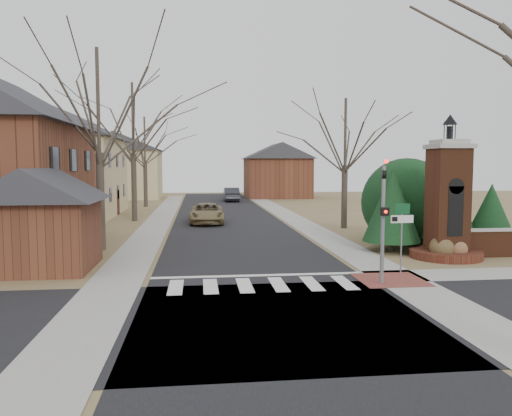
{
  "coord_description": "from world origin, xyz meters",
  "views": [
    {
      "loc": [
        -2.18,
        -16.32,
        4.23
      ],
      "look_at": [
        0.4,
        6.0,
        2.28
      ],
      "focal_mm": 35.0,
      "sensor_mm": 36.0,
      "label": 1
    }
  ],
  "objects": [
    {
      "name": "bare_tree_2",
      "position": [
        -7.5,
        35.0,
        7.03
      ],
      "size": [
        7.35,
        7.35,
        10.19
      ],
      "color": "#473D33",
      "rests_on": "ground"
    },
    {
      "name": "house_stucco_left",
      "position": [
        -13.5,
        27.0,
        4.59
      ],
      "size": [
        9.8,
        12.8,
        9.28
      ],
      "color": "#C4BA82",
      "rests_on": "ground"
    },
    {
      "name": "evergreen_far",
      "position": [
        12.5,
        7.2,
        1.9
      ],
      "size": [
        2.4,
        2.4,
        3.3
      ],
      "color": "#473D33",
      "rests_on": "ground"
    },
    {
      "name": "crosswalk_zone",
      "position": [
        0.0,
        0.8,
        0.01
      ],
      "size": [
        8.0,
        2.2,
        0.02
      ],
      "primitive_type": "cube",
      "color": "silver",
      "rests_on": "ground"
    },
    {
      "name": "bare_tree_0",
      "position": [
        -7.0,
        9.0,
        7.7
      ],
      "size": [
        8.05,
        8.05,
        11.15
      ],
      "color": "#473D33",
      "rests_on": "ground"
    },
    {
      "name": "bare_tree_3",
      "position": [
        7.5,
        16.0,
        6.69
      ],
      "size": [
        7.0,
        7.0,
        9.7
      ],
      "color": "#473D33",
      "rests_on": "ground"
    },
    {
      "name": "garage_left",
      "position": [
        -8.52,
        4.49,
        2.24
      ],
      "size": [
        4.8,
        4.8,
        4.29
      ],
      "color": "brown",
      "rests_on": "ground"
    },
    {
      "name": "sign_post",
      "position": [
        5.59,
        1.99,
        1.95
      ],
      "size": [
        0.9,
        0.07,
        2.75
      ],
      "color": "slate",
      "rests_on": "ground"
    },
    {
      "name": "evergreen_near",
      "position": [
        7.2,
        7.0,
        2.3
      ],
      "size": [
        2.8,
        2.8,
        4.1
      ],
      "color": "#473D33",
      "rests_on": "ground"
    },
    {
      "name": "bare_tree_1",
      "position": [
        -7.0,
        22.0,
        8.03
      ],
      "size": [
        8.4,
        8.4,
        11.64
      ],
      "color": "#473D33",
      "rests_on": "ground"
    },
    {
      "name": "sidewalk_right_main",
      "position": [
        5.2,
        22.0,
        0.01
      ],
      "size": [
        2.0,
        60.0,
        0.02
      ],
      "primitive_type": "cube",
      "color": "gray",
      "rests_on": "ground"
    },
    {
      "name": "sidewalk_left",
      "position": [
        -5.2,
        22.0,
        0.01
      ],
      "size": [
        2.0,
        60.0,
        0.02
      ],
      "primitive_type": "cube",
      "color": "gray",
      "rests_on": "ground"
    },
    {
      "name": "distant_car",
      "position": [
        1.6,
        41.43,
        0.8
      ],
      "size": [
        1.69,
        4.85,
        1.6
      ],
      "primitive_type": "imported",
      "rotation": [
        0.0,
        0.0,
        3.14
      ],
      "color": "#323339",
      "rests_on": "ground"
    },
    {
      "name": "dry_shrub_right",
      "position": [
        9.3,
        4.6,
        0.49
      ],
      "size": [
        0.99,
        0.99,
        0.99
      ],
      "primitive_type": "sphere",
      "color": "brown",
      "rests_on": "ground"
    },
    {
      "name": "main_street",
      "position": [
        0.0,
        22.0,
        0.01
      ],
      "size": [
        8.0,
        70.0,
        0.01
      ],
      "primitive_type": "cube",
      "color": "black",
      "rests_on": "ground"
    },
    {
      "name": "cross_street",
      "position": [
        0.0,
        -3.0,
        0.01
      ],
      "size": [
        120.0,
        8.0,
        0.01
      ],
      "primitive_type": "cube",
      "color": "black",
      "rests_on": "ground"
    },
    {
      "name": "stop_bar",
      "position": [
        0.0,
        2.3,
        0.01
      ],
      "size": [
        8.0,
        0.35,
        0.02
      ],
      "primitive_type": "cube",
      "color": "silver",
      "rests_on": "ground"
    },
    {
      "name": "pickup_truck",
      "position": [
        -1.6,
        19.77,
        0.73
      ],
      "size": [
        2.51,
        5.27,
        1.45
      ],
      "primitive_type": "imported",
      "rotation": [
        0.0,
        0.0,
        -0.02
      ],
      "color": "olive",
      "rests_on": "ground"
    },
    {
      "name": "evergreen_mass",
      "position": [
        9.0,
        9.5,
        2.4
      ],
      "size": [
        4.8,
        4.8,
        4.8
      ],
      "primitive_type": "sphere",
      "color": "black",
      "rests_on": "ground"
    },
    {
      "name": "house_distant_left",
      "position": [
        -12.01,
        48.0,
        4.25
      ],
      "size": [
        10.8,
        8.8,
        8.53
      ],
      "color": "#C4BA82",
      "rests_on": "ground"
    },
    {
      "name": "dry_shrub_left",
      "position": [
        8.6,
        4.6,
        0.54
      ],
      "size": [
        1.09,
        1.09,
        1.09
      ],
      "primitive_type": "sphere",
      "color": "brown",
      "rests_on": "ground"
    },
    {
      "name": "traffic_signal_pole",
      "position": [
        4.3,
        0.57,
        2.59
      ],
      "size": [
        0.28,
        0.41,
        4.5
      ],
      "color": "slate",
      "rests_on": "ground"
    },
    {
      "name": "ground",
      "position": [
        0.0,
        0.0,
        0.0
      ],
      "size": [
        120.0,
        120.0,
        0.0
      ],
      "primitive_type": "plane",
      "color": "brown",
      "rests_on": "ground"
    },
    {
      "name": "curb_apron",
      "position": [
        4.8,
        1.0,
        0.01
      ],
      "size": [
        2.4,
        2.4,
        0.02
      ],
      "primitive_type": "cube",
      "color": "brown",
      "rests_on": "ground"
    },
    {
      "name": "evergreen_mid",
      "position": [
        10.5,
        8.2,
        2.6
      ],
      "size": [
        3.4,
        3.4,
        4.7
      ],
      "color": "#473D33",
      "rests_on": "ground"
    },
    {
      "name": "brick_gate_monument",
      "position": [
        9.0,
        4.99,
        2.17
      ],
      "size": [
        3.2,
        3.2,
        6.47
      ],
      "color": "#572C19",
      "rests_on": "ground"
    },
    {
      "name": "house_distant_right",
      "position": [
        7.99,
        47.99,
        3.65
      ],
      "size": [
        8.8,
        8.8,
        7.3
      ],
      "color": "brown",
      "rests_on": "ground"
    }
  ]
}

